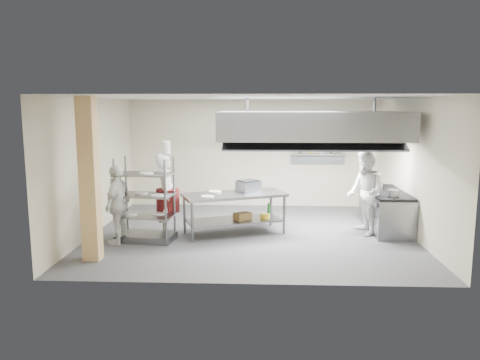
{
  "coord_description": "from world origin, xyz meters",
  "views": [
    {
      "loc": [
        0.19,
        -10.13,
        2.82
      ],
      "look_at": [
        -0.26,
        0.2,
        1.18
      ],
      "focal_mm": 35.0,
      "sensor_mm": 36.0,
      "label": 1
    }
  ],
  "objects_px": {
    "chef_line": "(365,193)",
    "cooking_range": "(386,212)",
    "island": "(234,213)",
    "pass_rack": "(145,200)",
    "chef_head": "(166,195)",
    "chef_plating": "(118,204)",
    "stockpot": "(377,187)",
    "griddle": "(248,186)"
  },
  "relations": [
    {
      "from": "chef_head",
      "to": "chef_plating",
      "type": "relative_size",
      "value": 1.1
    },
    {
      "from": "island",
      "to": "chef_plating",
      "type": "height_order",
      "value": "chef_plating"
    },
    {
      "from": "chef_line",
      "to": "cooking_range",
      "type": "bearing_deg",
      "value": 119.81
    },
    {
      "from": "griddle",
      "to": "pass_rack",
      "type": "bearing_deg",
      "value": 162.18
    },
    {
      "from": "pass_rack",
      "to": "island",
      "type": "bearing_deg",
      "value": 25.8
    },
    {
      "from": "chef_head",
      "to": "stockpot",
      "type": "xyz_separation_m",
      "value": [
        4.76,
        0.79,
        0.08
      ]
    },
    {
      "from": "island",
      "to": "cooking_range",
      "type": "bearing_deg",
      "value": -12.93
    },
    {
      "from": "chef_line",
      "to": "chef_plating",
      "type": "relative_size",
      "value": 1.14
    },
    {
      "from": "pass_rack",
      "to": "cooking_range",
      "type": "distance_m",
      "value": 5.43
    },
    {
      "from": "chef_head",
      "to": "chef_line",
      "type": "bearing_deg",
      "value": -95.82
    },
    {
      "from": "cooking_range",
      "to": "stockpot",
      "type": "height_order",
      "value": "stockpot"
    },
    {
      "from": "chef_plating",
      "to": "stockpot",
      "type": "height_order",
      "value": "chef_plating"
    },
    {
      "from": "pass_rack",
      "to": "cooking_range",
      "type": "xyz_separation_m",
      "value": [
        5.29,
        1.12,
        -0.46
      ]
    },
    {
      "from": "griddle",
      "to": "island",
      "type": "bearing_deg",
      "value": -177.93
    },
    {
      "from": "cooking_range",
      "to": "stockpot",
      "type": "distance_m",
      "value": 0.6
    },
    {
      "from": "cooking_range",
      "to": "chef_line",
      "type": "xyz_separation_m",
      "value": [
        -0.58,
        -0.43,
        0.52
      ]
    },
    {
      "from": "chef_line",
      "to": "stockpot",
      "type": "distance_m",
      "value": 0.68
    },
    {
      "from": "stockpot",
      "to": "island",
      "type": "bearing_deg",
      "value": -169.32
    },
    {
      "from": "chef_line",
      "to": "stockpot",
      "type": "xyz_separation_m",
      "value": [
        0.4,
        0.55,
        0.04
      ]
    },
    {
      "from": "island",
      "to": "chef_head",
      "type": "xyz_separation_m",
      "value": [
        -1.48,
        -0.17,
        0.45
      ]
    },
    {
      "from": "island",
      "to": "cooking_range",
      "type": "height_order",
      "value": "island"
    },
    {
      "from": "pass_rack",
      "to": "griddle",
      "type": "bearing_deg",
      "value": 30.04
    },
    {
      "from": "island",
      "to": "chef_plating",
      "type": "xyz_separation_m",
      "value": [
        -2.35,
        -0.85,
        0.37
      ]
    },
    {
      "from": "island",
      "to": "stockpot",
      "type": "distance_m",
      "value": 3.38
    },
    {
      "from": "pass_rack",
      "to": "stockpot",
      "type": "bearing_deg",
      "value": 20.58
    },
    {
      "from": "cooking_range",
      "to": "chef_plating",
      "type": "distance_m",
      "value": 5.97
    },
    {
      "from": "island",
      "to": "chef_head",
      "type": "height_order",
      "value": "chef_head"
    },
    {
      "from": "chef_plating",
      "to": "griddle",
      "type": "xyz_separation_m",
      "value": [
        2.65,
        1.14,
        0.21
      ]
    },
    {
      "from": "island",
      "to": "stockpot",
      "type": "bearing_deg",
      "value": -10.41
    },
    {
      "from": "chef_head",
      "to": "chef_line",
      "type": "height_order",
      "value": "chef_line"
    },
    {
      "from": "island",
      "to": "chef_plating",
      "type": "relative_size",
      "value": 1.37
    },
    {
      "from": "cooking_range",
      "to": "griddle",
      "type": "xyz_separation_m",
      "value": [
        -3.15,
        -0.21,
        0.61
      ]
    },
    {
      "from": "island",
      "to": "pass_rack",
      "type": "bearing_deg",
      "value": 177.84
    },
    {
      "from": "cooking_range",
      "to": "chef_plating",
      "type": "height_order",
      "value": "chef_plating"
    },
    {
      "from": "chef_head",
      "to": "stockpot",
      "type": "bearing_deg",
      "value": -89.58
    },
    {
      "from": "island",
      "to": "griddle",
      "type": "height_order",
      "value": "griddle"
    },
    {
      "from": "pass_rack",
      "to": "griddle",
      "type": "distance_m",
      "value": 2.33
    },
    {
      "from": "chef_plating",
      "to": "chef_line",
      "type": "bearing_deg",
      "value": 108.98
    },
    {
      "from": "cooking_range",
      "to": "chef_line",
      "type": "distance_m",
      "value": 0.89
    },
    {
      "from": "chef_head",
      "to": "chef_plating",
      "type": "distance_m",
      "value": 1.1
    },
    {
      "from": "chef_line",
      "to": "griddle",
      "type": "relative_size",
      "value": 3.94
    },
    {
      "from": "island",
      "to": "chef_plating",
      "type": "distance_m",
      "value": 2.52
    }
  ]
}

